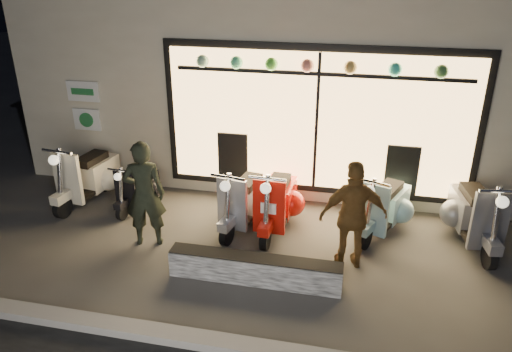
{
  "coord_description": "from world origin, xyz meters",
  "views": [
    {
      "loc": [
        1.54,
        -6.31,
        4.2
      ],
      "look_at": [
        0.02,
        0.6,
        1.05
      ],
      "focal_mm": 35.0,
      "sensor_mm": 36.0,
      "label": 1
    }
  ],
  "objects_px": {
    "man": "(144,194)",
    "scooter_silver": "(247,198)",
    "woman": "(353,216)",
    "scooter_red": "(277,200)",
    "graffiti_barrier": "(255,269)"
  },
  "relations": [
    {
      "from": "scooter_red",
      "to": "woman",
      "type": "xyz_separation_m",
      "value": [
        1.26,
        -0.99,
        0.37
      ]
    },
    {
      "from": "graffiti_barrier",
      "to": "man",
      "type": "bearing_deg",
      "value": 160.97
    },
    {
      "from": "graffiti_barrier",
      "to": "scooter_red",
      "type": "relative_size",
      "value": 1.53
    },
    {
      "from": "graffiti_barrier",
      "to": "woman",
      "type": "xyz_separation_m",
      "value": [
        1.27,
        0.69,
        0.62
      ]
    },
    {
      "from": "scooter_red",
      "to": "man",
      "type": "bearing_deg",
      "value": -148.64
    },
    {
      "from": "man",
      "to": "woman",
      "type": "relative_size",
      "value": 1.04
    },
    {
      "from": "scooter_red",
      "to": "man",
      "type": "distance_m",
      "value": 2.18
    },
    {
      "from": "man",
      "to": "graffiti_barrier",
      "type": "bearing_deg",
      "value": 144.95
    },
    {
      "from": "scooter_silver",
      "to": "woman",
      "type": "bearing_deg",
      "value": -18.3
    },
    {
      "from": "graffiti_barrier",
      "to": "scooter_red",
      "type": "xyz_separation_m",
      "value": [
        0.01,
        1.68,
        0.25
      ]
    },
    {
      "from": "scooter_red",
      "to": "man",
      "type": "relative_size",
      "value": 0.92
    },
    {
      "from": "graffiti_barrier",
      "to": "scooter_red",
      "type": "distance_m",
      "value": 1.7
    },
    {
      "from": "scooter_red",
      "to": "woman",
      "type": "bearing_deg",
      "value": -35.54
    },
    {
      "from": "graffiti_barrier",
      "to": "woman",
      "type": "height_order",
      "value": "woman"
    },
    {
      "from": "man",
      "to": "scooter_silver",
      "type": "bearing_deg",
      "value": -159.61
    }
  ]
}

